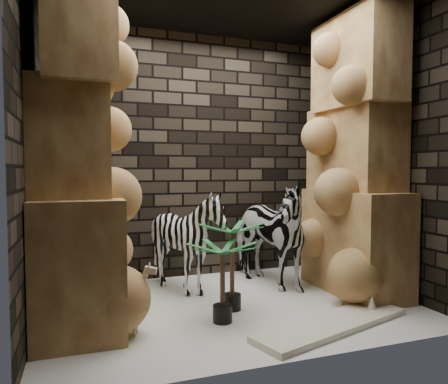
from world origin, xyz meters
name	(u,v)px	position (x,y,z in m)	size (l,w,h in m)	color
floor	(232,305)	(0.00, 0.00, 0.00)	(3.50, 3.50, 0.00)	white
wall_back	(197,156)	(0.00, 1.25, 1.50)	(3.50, 3.50, 0.00)	black
wall_front	(296,144)	(0.00, -1.25, 1.50)	(3.50, 3.50, 0.00)	black
wall_left	(32,148)	(-1.75, 0.00, 1.50)	(3.00, 3.00, 0.00)	black
wall_right	(381,154)	(1.75, 0.00, 1.50)	(3.00, 3.00, 0.00)	black
rock_pillar_left	(77,149)	(-1.40, 0.00, 1.50)	(0.68, 1.30, 3.00)	#D8BB70
rock_pillar_right	(355,154)	(1.42, 0.00, 1.50)	(0.58, 1.25, 3.00)	#D8BB70
zebra_right	(264,226)	(0.59, 0.53, 0.69)	(0.63, 1.17, 1.38)	white
zebra_left	(187,247)	(-0.31, 0.55, 0.50)	(0.89, 1.11, 1.01)	white
giraffe_toy	(126,298)	(-1.05, -0.39, 0.30)	(0.31, 0.10, 0.60)	beige
palm_front	(232,266)	(-0.04, -0.12, 0.42)	(0.36, 0.36, 0.84)	#1F6735
palm_back	(223,282)	(-0.23, -0.39, 0.35)	(0.36, 0.36, 0.71)	#1F6735
surfboard	(333,324)	(0.62, -0.80, 0.03)	(1.57, 0.38, 0.05)	white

